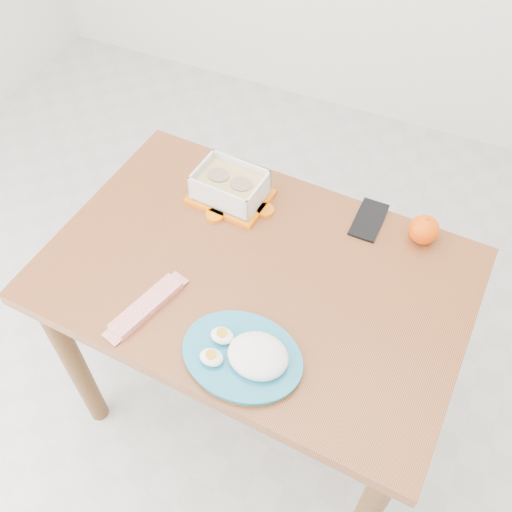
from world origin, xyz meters
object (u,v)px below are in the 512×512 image
at_px(dining_table, 256,298).
at_px(smartphone, 369,220).
at_px(food_container, 230,187).
at_px(rice_plate, 247,354).
at_px(orange_fruit, 424,230).

height_order(dining_table, smartphone, smartphone).
bearing_deg(food_container, smartphone, 16.06).
bearing_deg(dining_table, smartphone, 56.40).
bearing_deg(food_container, dining_table, -45.51).
height_order(food_container, rice_plate, food_container).
xyz_separation_m(dining_table, rice_plate, (0.08, -0.23, 0.14)).
relative_size(rice_plate, smartphone, 1.97).
bearing_deg(rice_plate, smartphone, 78.85).
bearing_deg(food_container, rice_plate, -55.26).
distance_m(orange_fruit, smartphone, 0.15).
bearing_deg(orange_fruit, smartphone, 176.80).
xyz_separation_m(food_container, rice_plate, (0.25, -0.43, -0.02)).
distance_m(food_container, orange_fruit, 0.52).
distance_m(orange_fruit, rice_plate, 0.57).
bearing_deg(rice_plate, food_container, 122.36).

